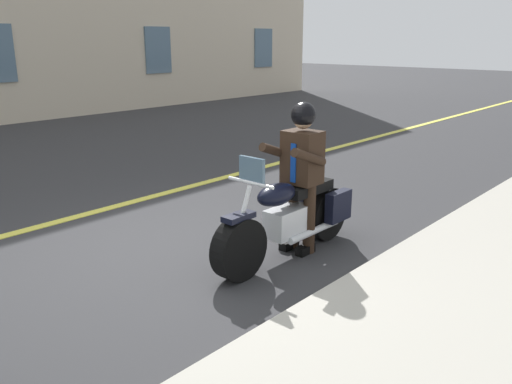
{
  "coord_description": "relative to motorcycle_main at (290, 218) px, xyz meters",
  "views": [
    {
      "loc": [
        3.58,
        4.54,
        2.41
      ],
      "look_at": [
        -0.64,
        0.75,
        0.75
      ],
      "focal_mm": 36.97,
      "sensor_mm": 36.0,
      "label": 1
    }
  ],
  "objects": [
    {
      "name": "ground_plane",
      "position": [
        0.89,
        -1.05,
        -0.45
      ],
      "size": [
        80.0,
        80.0,
        0.0
      ],
      "primitive_type": "plane",
      "color": "#333335"
    },
    {
      "name": "motorcycle_main",
      "position": [
        0.0,
        0.0,
        0.0
      ],
      "size": [
        2.21,
        0.6,
        1.26
      ],
      "color": "black",
      "rests_on": "ground_plane"
    },
    {
      "name": "rider_main",
      "position": [
        -0.19,
        -0.0,
        0.58
      ],
      "size": [
        0.62,
        0.54,
        1.74
      ],
      "color": "black",
      "rests_on": "ground_plane"
    },
    {
      "name": "lane_center_stripe",
      "position": [
        0.89,
        -3.05,
        -0.45
      ],
      "size": [
        60.0,
        0.16,
        0.01
      ],
      "primitive_type": "cube",
      "color": "#E5DB4C",
      "rests_on": "ground_plane"
    }
  ]
}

